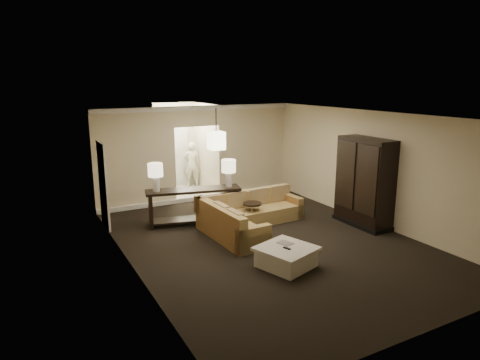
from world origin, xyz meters
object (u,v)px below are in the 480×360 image
sectional_sofa (247,216)px  coffee_table (286,257)px  drink_table (252,209)px  person (192,162)px  armoire (364,184)px  console_table (194,203)px

sectional_sofa → coffee_table: bearing=-102.0°
drink_table → person: (0.20, 4.40, 0.43)m
armoire → sectional_sofa: bearing=158.3°
sectional_sofa → armoire: (2.70, -1.07, 0.72)m
drink_table → armoire: bearing=-27.2°
coffee_table → armoire: size_ratio=0.57×
sectional_sofa → console_table: 1.39m
sectional_sofa → coffee_table: 2.25m
sectional_sofa → armoire: armoire is taller
coffee_table → armoire: 3.38m
person → coffee_table: bearing=105.9°
armoire → person: (-2.24, 5.65, -0.20)m
armoire → person: bearing=111.6°
console_table → sectional_sofa: bearing=-32.3°
sectional_sofa → drink_table: (0.26, 0.18, 0.09)m
drink_table → coffee_table: bearing=-104.5°
sectional_sofa → armoire: bearing=-24.4°
person → console_table: bearing=91.2°
console_table → drink_table: bearing=-20.1°
armoire → drink_table: size_ratio=3.76×
sectional_sofa → console_table: bearing=131.9°
sectional_sofa → coffee_table: sectional_sofa is taller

